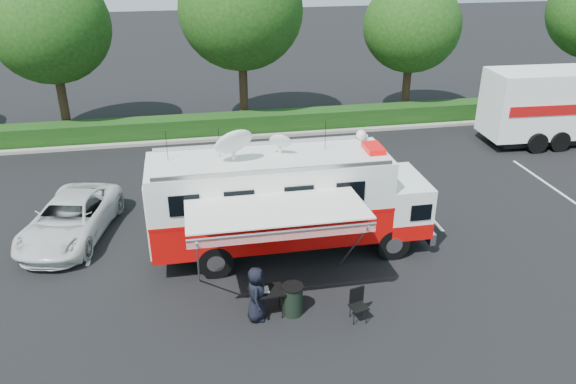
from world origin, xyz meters
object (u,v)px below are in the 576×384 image
object	(u,v)px
white_suv	(74,237)
trash_bin	(293,299)
command_truck	(289,201)
folding_table	(266,292)

from	to	relation	value
white_suv	trash_bin	distance (m)	8.65
command_truck	trash_bin	world-z (taller)	command_truck
white_suv	trash_bin	size ratio (longest dim) A/B	5.58
white_suv	folding_table	world-z (taller)	folding_table
white_suv	folding_table	xyz separation A→B (m)	(5.92, -5.47, 0.75)
command_truck	white_suv	xyz separation A→B (m)	(-7.14, 2.27, -1.83)
command_truck	trash_bin	distance (m)	3.59
white_suv	folding_table	size ratio (longest dim) A/B	5.12
command_truck	white_suv	distance (m)	7.71
white_suv	folding_table	bearing A→B (deg)	-29.46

